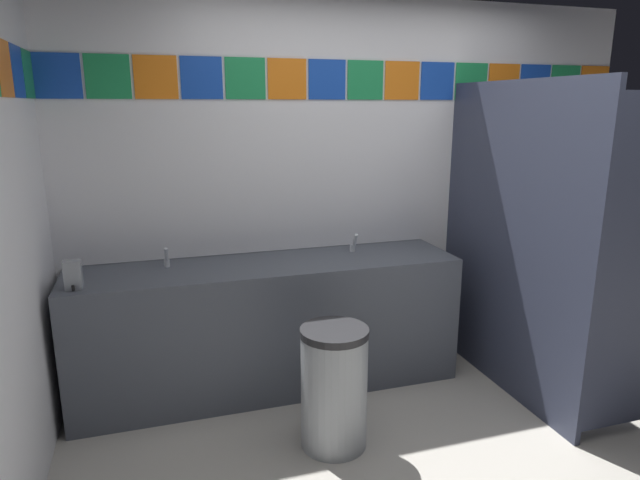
{
  "coord_description": "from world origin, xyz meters",
  "views": [
    {
      "loc": [
        -1.43,
        -2.11,
        1.83
      ],
      "look_at": [
        -0.51,
        0.87,
        1.05
      ],
      "focal_mm": 30.74,
      "sensor_mm": 36.0,
      "label": 1
    }
  ],
  "objects": [
    {
      "name": "ground_plane",
      "position": [
        0.0,
        0.0,
        0.0
      ],
      "size": [
        8.97,
        8.97,
        0.0
      ],
      "primitive_type": "plane",
      "color": "#B2ADA3"
    },
    {
      "name": "wall_back",
      "position": [
        0.0,
        1.51,
        1.27
      ],
      "size": [
        4.08,
        0.09,
        2.53
      ],
      "color": "silver",
      "rests_on": "ground_plane"
    },
    {
      "name": "vanity_counter",
      "position": [
        -0.76,
        1.18,
        0.43
      ],
      "size": [
        2.46,
        0.59,
        0.85
      ],
      "color": "#4C515B",
      "rests_on": "ground_plane"
    },
    {
      "name": "faucet_left",
      "position": [
        -1.37,
        1.27,
        0.9
      ],
      "size": [
        0.04,
        0.1,
        0.14
      ],
      "color": "silver",
      "rests_on": "vanity_counter"
    },
    {
      "name": "faucet_right",
      "position": [
        -0.14,
        1.27,
        0.9
      ],
      "size": [
        0.04,
        0.1,
        0.14
      ],
      "color": "silver",
      "rests_on": "vanity_counter"
    },
    {
      "name": "soap_dispenser",
      "position": [
        -1.87,
        1.0,
        0.93
      ],
      "size": [
        0.09,
        0.09,
        0.16
      ],
      "color": "gray",
      "rests_on": "vanity_counter"
    },
    {
      "name": "stall_divider",
      "position": [
        0.87,
        0.48,
        0.99
      ],
      "size": [
        0.92,
        1.47,
        1.97
      ],
      "color": "#33384C",
      "rests_on": "ground_plane"
    },
    {
      "name": "toilet",
      "position": [
        1.33,
        1.07,
        0.3
      ],
      "size": [
        0.39,
        0.49,
        0.74
      ],
      "color": "white",
      "rests_on": "ground_plane"
    },
    {
      "name": "trash_bin",
      "position": [
        -0.57,
        0.42,
        0.34
      ],
      "size": [
        0.37,
        0.37,
        0.68
      ],
      "color": "#999EA3",
      "rests_on": "ground_plane"
    }
  ]
}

